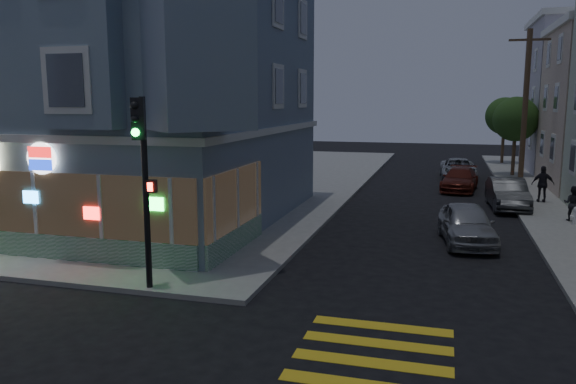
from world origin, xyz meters
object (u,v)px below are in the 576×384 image
at_px(traffic_signal, 143,161).
at_px(pedestrian_b, 543,184).
at_px(street_tree_far, 505,116).
at_px(parked_car_c, 460,179).
at_px(utility_pole, 525,107).
at_px(street_tree_near, 516,119).
at_px(parked_car_a, 467,224).
at_px(fire_hydrant, 576,215).
at_px(parked_car_b, 507,194).
at_px(pedestrian_a, 573,203).
at_px(parked_car_d, 458,169).

bearing_deg(traffic_signal, pedestrian_b, 31.85).
bearing_deg(street_tree_far, parked_car_c, -103.43).
height_order(utility_pole, street_tree_near, utility_pole).
bearing_deg(parked_car_a, utility_pole, 68.45).
bearing_deg(fire_hydrant, street_tree_far, 91.91).
bearing_deg(parked_car_b, traffic_signal, -127.65).
distance_m(street_tree_far, parked_car_b, 20.58).
height_order(pedestrian_a, parked_car_b, pedestrian_a).
bearing_deg(pedestrian_a, fire_hydrant, 113.42).
distance_m(street_tree_far, parked_car_a, 28.19).
height_order(parked_car_c, traffic_signal, traffic_signal).
bearing_deg(street_tree_far, pedestrian_a, -88.02).
distance_m(utility_pole, pedestrian_a, 10.02).
bearing_deg(parked_car_d, street_tree_near, 25.03).
distance_m(utility_pole, parked_car_a, 14.75).
xyz_separation_m(utility_pole, parked_car_b, (-1.30, -6.28, -4.06)).
distance_m(parked_car_a, parked_car_c, 12.69).
xyz_separation_m(street_tree_near, pedestrian_b, (0.29, -10.69, -2.88)).
bearing_deg(street_tree_near, parked_car_d, -152.44).
relative_size(parked_car_c, traffic_signal, 0.88).
height_order(utility_pole, street_tree_far, utility_pole).
xyz_separation_m(street_tree_far, pedestrian_a, (0.80, -23.18, -3.04)).
bearing_deg(fire_hydrant, parked_car_a, -139.17).
relative_size(street_tree_far, pedestrian_b, 2.92).
bearing_deg(utility_pole, parked_car_b, -101.70).
height_order(pedestrian_b, fire_hydrant, pedestrian_b).
bearing_deg(pedestrian_a, pedestrian_b, -60.14).
bearing_deg(utility_pole, parked_car_d, 129.52).
bearing_deg(parked_car_d, parked_car_c, -92.53).
xyz_separation_m(parked_car_c, parked_car_d, (0.00, 5.20, 0.02)).
height_order(street_tree_far, parked_car_a, street_tree_far).
xyz_separation_m(pedestrian_b, parked_car_c, (-3.89, 3.61, -0.40)).
relative_size(pedestrian_a, traffic_signal, 0.29).
height_order(street_tree_near, parked_car_a, street_tree_near).
height_order(utility_pole, fire_hydrant, utility_pole).
height_order(street_tree_far, parked_car_c, street_tree_far).
bearing_deg(parked_car_d, parked_car_b, -81.11).
bearing_deg(street_tree_far, utility_pole, -90.82).
bearing_deg(street_tree_far, fire_hydrant, -88.09).
bearing_deg(parked_car_c, parked_car_d, 97.01).
bearing_deg(pedestrian_b, pedestrian_a, 94.84).
xyz_separation_m(parked_car_d, traffic_signal, (-8.46, -25.95, 2.95)).
bearing_deg(parked_car_a, parked_car_d, 82.31).
bearing_deg(street_tree_near, utility_pole, -91.91).
height_order(street_tree_far, pedestrian_b, street_tree_far).
xyz_separation_m(utility_pole, pedestrian_b, (0.49, -4.69, -3.74)).
height_order(street_tree_near, street_tree_far, same).
height_order(pedestrian_b, parked_car_b, pedestrian_b).
bearing_deg(street_tree_far, traffic_signal, -108.61).
xyz_separation_m(utility_pole, parked_car_c, (-3.40, -1.08, -4.14)).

